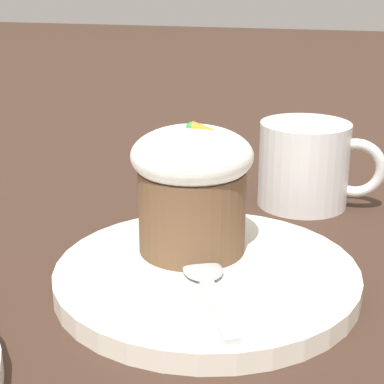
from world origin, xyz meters
The scene contains 5 objects.
ground_plane centered at (0.00, 0.00, 0.00)m, with size 4.00×4.00×0.00m, color #3D281E.
dessert_plate centered at (0.00, 0.00, 0.01)m, with size 0.22×0.22×0.02m.
carrot_cake centered at (-0.02, 0.03, 0.07)m, with size 0.09×0.09×0.10m.
spoon centered at (0.01, -0.03, 0.02)m, with size 0.07×0.11×0.01m.
coffee_cup centered at (0.05, 0.19, 0.04)m, with size 0.12×0.09×0.08m.
Camera 1 is at (0.10, -0.41, 0.23)m, focal length 60.00 mm.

